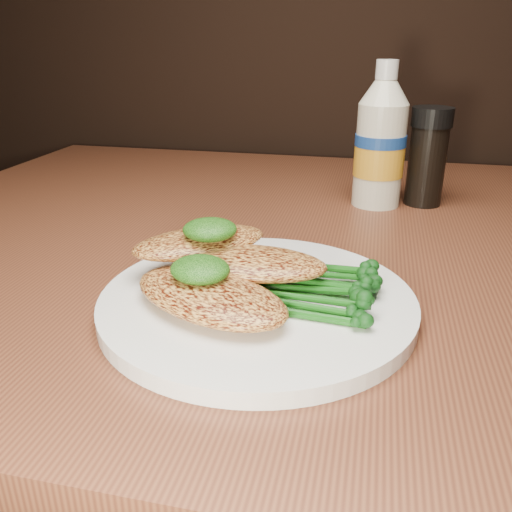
% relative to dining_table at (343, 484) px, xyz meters
% --- Properties ---
extents(dining_table, '(1.20, 0.80, 0.75)m').
position_rel_dining_table_xyz_m(dining_table, '(0.00, 0.00, 0.00)').
color(dining_table, '#4C2417').
rests_on(dining_table, floor).
extents(plate, '(0.26, 0.26, 0.01)m').
position_rel_dining_table_xyz_m(plate, '(-0.08, -0.20, 0.38)').
color(plate, white).
rests_on(plate, dining_table).
extents(chicken_front, '(0.16, 0.13, 0.02)m').
position_rel_dining_table_xyz_m(chicken_front, '(-0.11, -0.23, 0.40)').
color(chicken_front, '#E9A44A').
rests_on(chicken_front, plate).
extents(chicken_mid, '(0.13, 0.07, 0.02)m').
position_rel_dining_table_xyz_m(chicken_mid, '(-0.09, -0.18, 0.41)').
color(chicken_mid, '#E9A44A').
rests_on(chicken_mid, plate).
extents(chicken_back, '(0.13, 0.13, 0.02)m').
position_rel_dining_table_xyz_m(chicken_back, '(-0.14, -0.16, 0.41)').
color(chicken_back, '#E9A44A').
rests_on(chicken_back, plate).
extents(pesto_front, '(0.06, 0.06, 0.02)m').
position_rel_dining_table_xyz_m(pesto_front, '(-0.12, -0.22, 0.42)').
color(pesto_front, black).
rests_on(pesto_front, chicken_front).
extents(pesto_back, '(0.06, 0.05, 0.02)m').
position_rel_dining_table_xyz_m(pesto_back, '(-0.13, -0.17, 0.43)').
color(pesto_back, black).
rests_on(pesto_back, chicken_back).
extents(broccolini_bundle, '(0.14, 0.12, 0.02)m').
position_rel_dining_table_xyz_m(broccolini_bundle, '(-0.04, -0.19, 0.40)').
color(broccolini_bundle, '#145412').
rests_on(broccolini_bundle, plate).
extents(mayo_bottle, '(0.07, 0.07, 0.18)m').
position_rel_dining_table_xyz_m(mayo_bottle, '(0.01, 0.12, 0.47)').
color(mayo_bottle, beige).
rests_on(mayo_bottle, dining_table).
extents(pepper_grinder, '(0.06, 0.06, 0.13)m').
position_rel_dining_table_xyz_m(pepper_grinder, '(0.07, 0.14, 0.44)').
color(pepper_grinder, black).
rests_on(pepper_grinder, dining_table).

